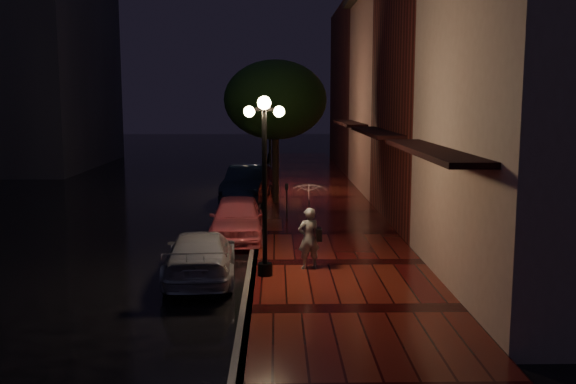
% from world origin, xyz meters
% --- Properties ---
extents(ground, '(120.00, 120.00, 0.00)m').
position_xyz_m(ground, '(0.00, 0.00, 0.00)').
color(ground, black).
rests_on(ground, ground).
extents(sidewalk, '(4.50, 60.00, 0.15)m').
position_xyz_m(sidewalk, '(2.25, 0.00, 0.07)').
color(sidewalk, '#420B0B').
rests_on(sidewalk, ground).
extents(curb, '(0.25, 60.00, 0.15)m').
position_xyz_m(curb, '(0.00, 0.00, 0.07)').
color(curb, '#595451').
rests_on(curb, ground).
extents(storefront_near, '(5.00, 8.00, 8.50)m').
position_xyz_m(storefront_near, '(7.00, -6.00, 4.25)').
color(storefront_near, gray).
rests_on(storefront_near, ground).
extents(storefront_mid, '(5.00, 8.00, 11.00)m').
position_xyz_m(storefront_mid, '(7.00, 2.00, 5.50)').
color(storefront_mid, '#511914').
rests_on(storefront_mid, ground).
extents(storefront_far, '(5.00, 8.00, 9.00)m').
position_xyz_m(storefront_far, '(7.00, 10.00, 4.50)').
color(storefront_far, '#8C5951').
rests_on(storefront_far, ground).
extents(storefront_extra, '(5.00, 12.00, 10.00)m').
position_xyz_m(storefront_extra, '(7.00, 20.00, 5.00)').
color(storefront_extra, '#511914').
rests_on(storefront_extra, ground).
extents(streetlamp_near, '(0.96, 0.36, 4.31)m').
position_xyz_m(streetlamp_near, '(0.35, -5.00, 2.60)').
color(streetlamp_near, black).
rests_on(streetlamp_near, sidewalk).
extents(streetlamp_far, '(0.96, 0.36, 4.31)m').
position_xyz_m(streetlamp_far, '(0.35, 9.00, 2.60)').
color(streetlamp_far, black).
rests_on(streetlamp_far, sidewalk).
extents(street_tree, '(4.16, 4.16, 5.80)m').
position_xyz_m(street_tree, '(0.61, 5.99, 4.24)').
color(street_tree, black).
rests_on(street_tree, sidewalk).
extents(pink_car, '(1.75, 4.12, 1.39)m').
position_xyz_m(pink_car, '(-0.60, -0.41, 0.69)').
color(pink_car, '#EA606D').
rests_on(pink_car, ground).
extents(navy_car, '(2.20, 4.85, 1.54)m').
position_xyz_m(navy_car, '(-0.60, 7.34, 0.77)').
color(navy_car, black).
rests_on(navy_car, ground).
extents(silver_car, '(1.92, 4.22, 1.20)m').
position_xyz_m(silver_car, '(-1.23, -4.81, 0.60)').
color(silver_car, '#9C9BA2').
rests_on(silver_car, ground).
extents(woman_with_umbrella, '(0.90, 0.92, 2.18)m').
position_xyz_m(woman_with_umbrella, '(1.44, -4.38, 1.59)').
color(woman_with_umbrella, silver).
rests_on(woman_with_umbrella, sidewalk).
extents(parking_meter, '(0.13, 0.10, 1.26)m').
position_xyz_m(parking_meter, '(1.00, 2.40, 0.91)').
color(parking_meter, black).
rests_on(parking_meter, sidewalk).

